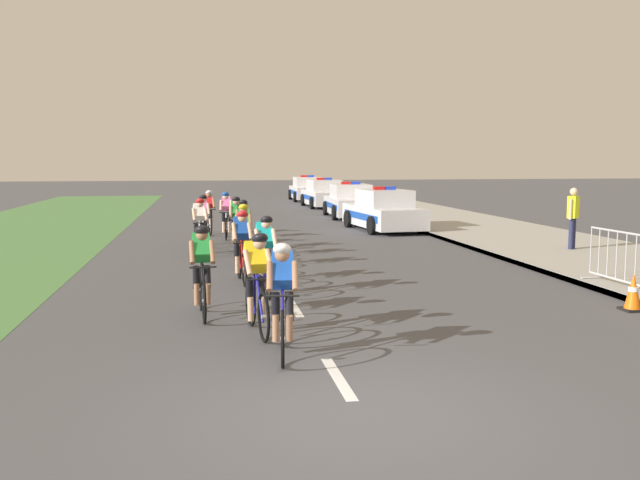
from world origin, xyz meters
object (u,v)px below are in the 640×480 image
(cyclist_eleventh, at_px, (236,222))
(police_car_third, at_px, (324,195))
(cyclist_second, at_px, (257,281))
(police_car_furthest, at_px, (307,190))
(cyclist_sixth, at_px, (243,234))
(cyclist_fifth, at_px, (241,245))
(spectator_closest, at_px, (573,214))
(cyclist_fourth, at_px, (265,254))
(cyclist_eighth, at_px, (199,225))
(cyclist_lead, at_px, (282,297))
(cyclist_ninth, at_px, (203,219))
(traffic_cone_near, at_px, (633,293))
(cyclist_tenth, at_px, (226,215))
(crowd_barrier_middle, at_px, (626,261))
(police_car_second, at_px, (350,202))
(cyclist_twelfth, at_px, (208,212))
(cyclist_seventh, at_px, (243,227))
(police_car_nearest, at_px, (383,212))
(cyclist_third, at_px, (202,269))

(cyclist_eleventh, xyz_separation_m, police_car_third, (5.52, 17.05, -0.11))
(cyclist_second, relative_size, police_car_furthest, 0.39)
(cyclist_eleventh, bearing_deg, police_car_furthest, 76.59)
(cyclist_sixth, height_order, cyclist_eleventh, same)
(cyclist_fifth, distance_m, spectator_closest, 9.68)
(cyclist_fourth, bearing_deg, cyclist_eighth, 101.67)
(cyclist_lead, distance_m, cyclist_sixth, 7.70)
(cyclist_fifth, relative_size, cyclist_ninth, 1.00)
(cyclist_fifth, height_order, police_car_furthest, police_car_furthest)
(cyclist_fifth, xyz_separation_m, traffic_cone_near, (6.39, -3.82, -0.48))
(cyclist_tenth, distance_m, police_car_furthest, 21.14)
(cyclist_lead, height_order, crowd_barrier_middle, cyclist_lead)
(cyclist_ninth, height_order, crowd_barrier_middle, cyclist_ninth)
(cyclist_ninth, bearing_deg, cyclist_second, -85.97)
(cyclist_lead, bearing_deg, police_car_second, 75.61)
(police_car_third, distance_m, crowd_barrier_middle, 24.97)
(cyclist_ninth, bearing_deg, cyclist_tenth, 64.97)
(cyclist_twelfth, xyz_separation_m, police_car_furthest, (6.27, 18.99, -0.11))
(cyclist_seventh, xyz_separation_m, cyclist_tenth, (-0.30, 4.31, 0.00))
(police_car_nearest, distance_m, crowd_barrier_middle, 12.51)
(cyclist_third, height_order, cyclist_ninth, same)
(cyclist_second, height_order, cyclist_twelfth, same)
(police_car_nearest, bearing_deg, crowd_barrier_middle, -83.32)
(police_car_nearest, xyz_separation_m, police_car_furthest, (-0.00, 18.60, 0.00))
(cyclist_fifth, height_order, cyclist_seventh, same)
(police_car_third, xyz_separation_m, police_car_furthest, (-0.00, 6.09, 0.00))
(cyclist_eleventh, bearing_deg, cyclist_eighth, -143.24)
(cyclist_lead, height_order, cyclist_twelfth, same)
(cyclist_fourth, relative_size, crowd_barrier_middle, 0.74)
(crowd_barrier_middle, bearing_deg, cyclist_sixth, 146.67)
(cyclist_second, height_order, crowd_barrier_middle, cyclist_second)
(cyclist_fourth, relative_size, cyclist_eleventh, 1.00)
(cyclist_twelfth, distance_m, crowd_barrier_middle, 14.30)
(cyclist_tenth, bearing_deg, cyclist_eleventh, -85.94)
(cyclist_fifth, bearing_deg, crowd_barrier_middle, -19.03)
(cyclist_second, xyz_separation_m, cyclist_sixth, (0.18, 6.46, 0.00))
(police_car_nearest, xyz_separation_m, police_car_second, (-0.00, 5.72, 0.00))
(cyclist_fourth, relative_size, cyclist_tenth, 1.00)
(police_car_nearest, bearing_deg, cyclist_sixth, -125.10)
(police_car_nearest, height_order, spectator_closest, spectator_closest)
(cyclist_sixth, bearing_deg, cyclist_lead, -89.61)
(cyclist_fourth, distance_m, cyclist_seventh, 5.27)
(police_car_nearest, xyz_separation_m, crowd_barrier_middle, (1.46, -12.42, -0.03))
(cyclist_fifth, relative_size, police_car_second, 0.39)
(police_car_second, bearing_deg, cyclist_fourth, -107.28)
(police_car_furthest, height_order, traffic_cone_near, police_car_furthest)
(cyclist_eleventh, height_order, police_car_nearest, police_car_nearest)
(cyclist_eleventh, bearing_deg, cyclist_fourth, -88.24)
(cyclist_sixth, height_order, cyclist_ninth, same)
(cyclist_third, height_order, cyclist_eleventh, same)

